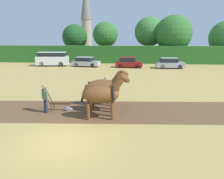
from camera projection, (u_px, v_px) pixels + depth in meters
name	position (u px, v px, depth m)	size (l,w,h in m)	color
ground_plane	(63.00, 142.00, 9.24)	(240.00, 240.00, 0.00)	#A88E4C
plowed_furrow_strip	(37.00, 110.00, 13.19)	(26.32, 4.07, 0.01)	brown
hedgerow	(116.00, 54.00, 37.81)	(77.27, 1.89, 2.94)	#286023
tree_far_left	(75.00, 37.00, 43.07)	(4.92, 4.92, 6.91)	brown
tree_left	(105.00, 35.00, 40.42)	(4.64, 4.64, 7.20)	brown
tree_center_left	(149.00, 32.00, 41.07)	(5.46, 5.46, 8.13)	#4C3823
tree_center	(174.00, 34.00, 38.73)	(6.46, 6.46, 8.22)	#4C3823
church_spire	(86.00, 14.00, 64.22)	(3.25, 3.25, 21.10)	gray
draft_horse_lead_left	(103.00, 94.00, 11.64)	(2.72, 1.14, 2.45)	brown
draft_horse_lead_right	(104.00, 89.00, 12.78)	(2.75, 1.09, 2.37)	brown
draft_horse_trail_left	(105.00, 86.00, 13.95)	(2.79, 0.99, 2.39)	brown
plow	(62.00, 106.00, 13.08)	(1.53, 0.49, 1.13)	#4C331E
farmer_at_plow	(45.00, 97.00, 12.62)	(0.47, 0.50, 1.66)	#28334C
farmer_beside_team	(106.00, 85.00, 15.66)	(0.38, 0.61, 1.64)	#28334C
parked_van	(52.00, 59.00, 33.85)	(4.90, 2.36, 2.14)	silver
parked_car_left	(86.00, 62.00, 33.14)	(4.36, 2.35, 1.45)	#A8A8B2
parked_car_center_left	(129.00, 63.00, 32.17)	(3.98, 2.09, 1.53)	maroon
parked_car_center	(170.00, 63.00, 31.28)	(4.00, 2.02, 1.51)	#9E9EA8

